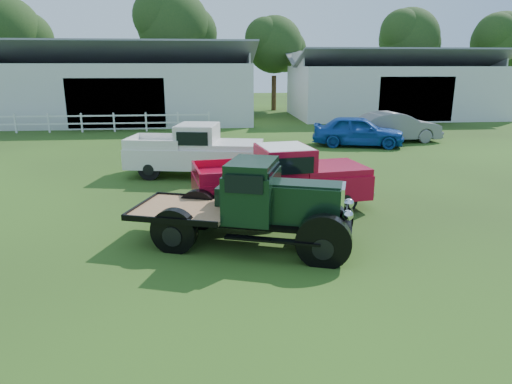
{
  "coord_description": "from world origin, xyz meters",
  "views": [
    {
      "loc": [
        -0.88,
        -9.77,
        4.14
      ],
      "look_at": [
        0.2,
        1.2,
        1.05
      ],
      "focal_mm": 32.0,
      "sensor_mm": 36.0,
      "label": 1
    }
  ],
  "objects_px": {
    "vintage_flatbed": "(248,203)",
    "red_pickup": "(281,178)",
    "misc_car_blue": "(358,131)",
    "white_pickup": "(195,151)",
    "misc_car_grey": "(395,127)"
  },
  "relations": [
    {
      "from": "vintage_flatbed",
      "to": "red_pickup",
      "type": "bearing_deg",
      "value": 84.38
    },
    {
      "from": "misc_car_blue",
      "to": "misc_car_grey",
      "type": "relative_size",
      "value": 0.94
    },
    {
      "from": "misc_car_blue",
      "to": "misc_car_grey",
      "type": "xyz_separation_m",
      "value": [
        2.46,
        1.18,
        0.02
      ]
    },
    {
      "from": "red_pickup",
      "to": "misc_car_grey",
      "type": "distance_m",
      "value": 14.07
    },
    {
      "from": "vintage_flatbed",
      "to": "misc_car_grey",
      "type": "distance_m",
      "value": 16.93
    },
    {
      "from": "misc_car_grey",
      "to": "vintage_flatbed",
      "type": "bearing_deg",
      "value": 142.57
    },
    {
      "from": "misc_car_blue",
      "to": "misc_car_grey",
      "type": "distance_m",
      "value": 2.73
    },
    {
      "from": "vintage_flatbed",
      "to": "misc_car_blue",
      "type": "bearing_deg",
      "value": 80.48
    },
    {
      "from": "vintage_flatbed",
      "to": "white_pickup",
      "type": "distance_m",
      "value": 7.32
    },
    {
      "from": "vintage_flatbed",
      "to": "misc_car_blue",
      "type": "height_order",
      "value": "vintage_flatbed"
    },
    {
      "from": "red_pickup",
      "to": "white_pickup",
      "type": "xyz_separation_m",
      "value": [
        -2.61,
        4.52,
        0.02
      ]
    },
    {
      "from": "vintage_flatbed",
      "to": "misc_car_blue",
      "type": "xyz_separation_m",
      "value": [
        6.82,
        12.98,
        -0.22
      ]
    },
    {
      "from": "white_pickup",
      "to": "red_pickup",
      "type": "bearing_deg",
      "value": -49.19
    },
    {
      "from": "vintage_flatbed",
      "to": "white_pickup",
      "type": "relative_size",
      "value": 0.97
    },
    {
      "from": "vintage_flatbed",
      "to": "misc_car_grey",
      "type": "relative_size",
      "value": 1.04
    }
  ]
}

